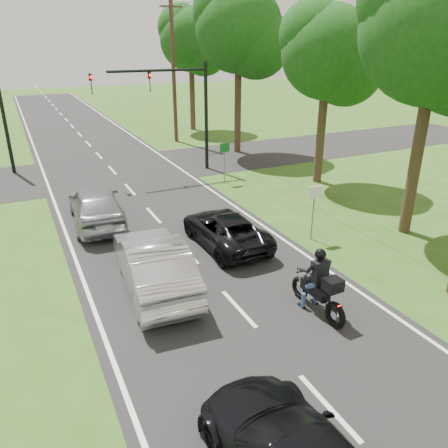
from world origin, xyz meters
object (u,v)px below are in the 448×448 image
Objects in this scene: sign_green at (225,153)px; sign_white at (314,200)px; dark_suv at (225,229)px; silver_suv at (96,204)px; utility_pole_far at (174,71)px; traffic_signal at (175,98)px; motorcycle_rider at (320,289)px; silver_sedan at (154,263)px.

sign_white is at bearing -91.43° from sign_green.
dark_suv is 5.67m from silver_suv.
utility_pole_far is at bearing -117.91° from silver_suv.
traffic_signal is at bearing -101.15° from dark_suv.
sign_white is at bearing 147.55° from silver_suv.
traffic_signal is at bearing 117.38° from sign_green.
motorcycle_rider is 1.07× the size of sign_green.
sign_green is (3.00, 12.09, 0.83)m from motorcycle_rider.
sign_green is at bearing -96.73° from utility_pole_far.
silver_sedan is 0.50× the size of utility_pole_far.
silver_sedan is 6.57m from sign_white.
motorcycle_rider reaches higher than silver_sedan.
motorcycle_rider is at bearing -124.37° from sign_white.
utility_pole_far is 11.63m from sign_green.
utility_pole_far reaches higher than silver_suv.
dark_suv is at bearing 162.22° from sign_white.
silver_sedan and silver_suv have the same top height.
sign_white is (1.36, -11.02, -2.54)m from traffic_signal.
silver_sedan is 11.10m from sign_green.
motorcycle_rider is at bearing -103.93° from sign_green.
motorcycle_rider is 23.90m from utility_pole_far.
traffic_signal is at bearing -109.68° from utility_pole_far.
silver_sedan is 21.81m from utility_pole_far.
silver_sedan is (-3.68, 3.26, 0.07)m from motorcycle_rider.
traffic_signal reaches higher than dark_suv.
silver_suv is at bearing -134.17° from traffic_signal.
traffic_signal is 11.39m from sign_white.
dark_suv is 3.78m from silver_sedan.
traffic_signal is at bearing 83.45° from motorcycle_rider.
silver_suv reaches higher than dark_suv.
sign_white is at bearing -82.95° from traffic_signal.
motorcycle_rider is 0.36× the size of traffic_signal.
utility_pole_far is at bearing -105.42° from dark_suv.
motorcycle_rider is 0.23× the size of utility_pole_far.
silver_suv is 2.29× the size of sign_green.
dark_suv is 10.75m from traffic_signal.
silver_sedan is 2.36× the size of sign_green.
utility_pole_far is (4.30, 23.11, 4.31)m from motorcycle_rider.
traffic_signal reaches higher than sign_white.
silver_sedan is 1.03× the size of silver_suv.
sign_green reaches higher than motorcycle_rider.
motorcycle_rider is 5.13m from dark_suv.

